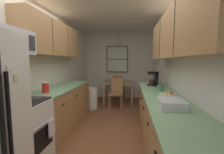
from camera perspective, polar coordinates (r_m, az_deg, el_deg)
The scene contains 24 objects.
ground_plane at distance 3.78m, azimuth -0.75°, elevation -16.62°, with size 12.00×12.00×0.00m, color brown.
wall_left at distance 3.92m, azimuth -20.77°, elevation 2.99°, with size 0.10×9.00×2.55m, color silver.
wall_right at distance 3.57m, azimuth 21.26°, elevation 2.71°, with size 0.10×9.00×2.55m, color silver.
wall_back at distance 6.13m, azimuth 2.66°, elevation 4.33°, with size 4.40×0.10×2.55m, color silver.
ceiling_slab at distance 3.67m, azimuth -0.81°, elevation 24.03°, with size 4.40×9.00×0.08m, color white.
stove_range at distance 2.56m, azimuth -30.36°, elevation -17.44°, with size 0.66×0.60×1.10m.
microwave_over_range at distance 2.45m, azimuth -34.07°, elevation 10.83°, with size 0.39×0.64×0.33m.
counter_left at distance 3.64m, azimuth -17.49°, elevation -10.30°, with size 0.64×2.04×0.90m.
upper_cabinets_left at distance 3.54m, azimuth -20.72°, elevation 13.01°, with size 0.33×2.12×0.70m.
counter_right at distance 2.72m, azimuth 18.35°, elevation -16.01°, with size 0.64×3.18×0.90m.
upper_cabinets_right at distance 2.54m, azimuth 22.86°, elevation 14.43°, with size 0.33×2.86×0.69m.
dining_table at distance 5.34m, azimuth 2.43°, elevation -3.09°, with size 0.97×0.70×0.73m.
dining_chair_near at distance 4.82m, azimuth 1.68°, elevation -5.42°, with size 0.43×0.43×0.90m.
dining_chair_far at distance 5.92m, azimuth 2.26°, elevation -3.27°, with size 0.45×0.45×0.90m.
pendant_light at distance 5.31m, azimuth 2.50°, elevation 12.82°, with size 0.31×0.31×0.52m.
back_window at distance 6.06m, azimuth 1.91°, elevation 6.58°, with size 0.84×0.05×1.02m.
trash_bin at distance 4.77m, azimuth -7.48°, elevation -7.88°, with size 0.35×0.35×0.63m, color white.
storage_canister at distance 2.93m, azimuth -23.38°, elevation -3.54°, with size 0.12×0.12×0.19m.
dish_towel at distance 2.48m, azimuth -21.36°, elevation -17.06°, with size 0.02×0.16×0.24m, color white.
coffee_maker at distance 3.58m, azimuth 15.31°, elevation -0.47°, with size 0.22×0.18×0.31m.
mug_by_coffeemaker at distance 2.97m, azimuth 17.51°, elevation -4.15°, with size 0.12×0.08×0.09m.
mug_spare at distance 3.10m, azimuth 17.17°, elevation -3.70°, with size 0.13×0.09×0.09m.
fruit_bowl at distance 2.49m, azimuth 19.84°, elevation -6.35°, with size 0.24×0.24×0.09m.
dish_rack at distance 1.98m, azimuth 21.04°, elevation -9.24°, with size 0.28×0.34×0.10m, color silver.
Camera 1 is at (0.48, -2.46, 1.46)m, focal length 24.74 mm.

